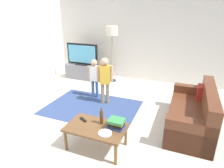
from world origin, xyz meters
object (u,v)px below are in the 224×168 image
object	(u,v)px
floor_lamp	(112,34)
book_stack	(116,123)
bottle	(101,117)
tv_stand	(84,72)
tv_remote	(83,120)
coffee_table	(96,129)
child_center	(105,77)
couch	(194,115)
plate	(105,133)
tv	(82,55)
child_near_tv	(94,75)

from	to	relation	value
floor_lamp	book_stack	bearing A→B (deg)	-66.98
book_stack	bottle	bearing A→B (deg)	175.69
tv_stand	tv_remote	bearing A→B (deg)	-60.31
coffee_table	child_center	bearing A→B (deg)	108.61
couch	tv_remote	bearing A→B (deg)	-147.49
book_stack	plate	world-z (taller)	book_stack
tv	coffee_table	distance (m)	3.68
couch	tv_remote	distance (m)	2.20
bottle	floor_lamp	bearing A→B (deg)	108.68
book_stack	tv_remote	world-z (taller)	book_stack
tv_remote	bottle	bearing A→B (deg)	33.28
tv_remote	coffee_table	bearing A→B (deg)	11.57
coffee_table	couch	bearing A→B (deg)	39.54
bottle	coffee_table	bearing A→B (deg)	-112.62
child_near_tv	bottle	distance (m)	2.01
tv	bottle	world-z (taller)	tv
tv	book_stack	world-z (taller)	tv
tv_remote	plate	bearing A→B (deg)	7.09
child_near_tv	book_stack	world-z (taller)	child_near_tv
floor_lamp	book_stack	size ratio (longest dim) A/B	6.11
tv_stand	child_near_tv	distance (m)	1.65
couch	coffee_table	xyz separation A→B (m)	(-1.55, -1.28, 0.08)
tv	bottle	xyz separation A→B (m)	(2.05, -2.94, -0.30)
coffee_table	book_stack	size ratio (longest dim) A/B	3.43
couch	child_near_tv	distance (m)	2.59
floor_lamp	couch	bearing A→B (deg)	-37.44
floor_lamp	plate	size ratio (longest dim) A/B	8.09
floor_lamp	plate	distance (m)	3.74
tv_stand	book_stack	distance (m)	3.79
couch	child_center	size ratio (longest dim) A/B	1.52
book_stack	plate	bearing A→B (deg)	-116.32
coffee_table	tv_stand	bearing A→B (deg)	122.99
child_center	child_near_tv	bearing A→B (deg)	149.69
tv	bottle	bearing A→B (deg)	-55.12
bottle	child_center	bearing A→B (deg)	111.65
tv	tv_remote	bearing A→B (deg)	-60.14
coffee_table	plate	bearing A→B (deg)	-28.58
floor_lamp	coffee_table	xyz separation A→B (m)	(1.00, -3.23, -1.17)
tv	floor_lamp	size ratio (longest dim) A/B	0.62
bottle	tv_remote	xyz separation A→B (m)	(-0.35, -0.02, -0.12)
tv_stand	coffee_table	world-z (taller)	tv_stand
tv_stand	coffee_table	xyz separation A→B (m)	(2.00, -3.08, 0.13)
floor_lamp	bottle	world-z (taller)	floor_lamp
coffee_table	bottle	bearing A→B (deg)	67.38
tv_remote	tv	bearing A→B (deg)	149.87
book_stack	tv_remote	distance (m)	0.63
couch	child_center	world-z (taller)	child_center
tv_remote	tv_stand	bearing A→B (deg)	149.70
child_center	plate	distance (m)	1.93
coffee_table	plate	xyz separation A→B (m)	(0.22, -0.12, 0.06)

